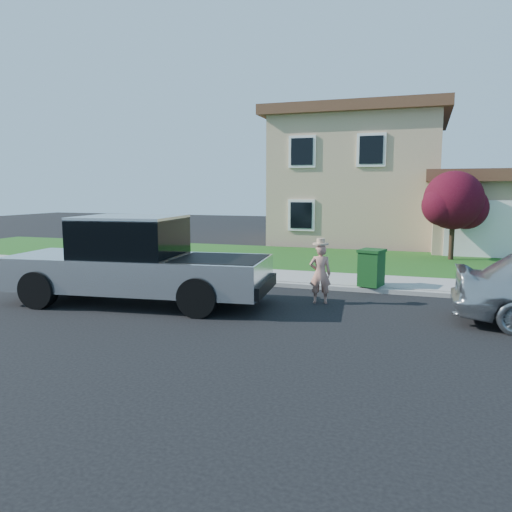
{
  "coord_description": "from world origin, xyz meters",
  "views": [
    {
      "loc": [
        3.42,
        -10.95,
        2.83
      ],
      "look_at": [
        -0.48,
        0.57,
        1.2
      ],
      "focal_mm": 35.0,
      "sensor_mm": 36.0,
      "label": 1
    }
  ],
  "objects_px": {
    "woman": "(320,273)",
    "ornamental_tree": "(454,203)",
    "pickup_truck": "(136,263)",
    "trash_bin": "(371,267)"
  },
  "relations": [
    {
      "from": "woman",
      "to": "ornamental_tree",
      "type": "height_order",
      "value": "ornamental_tree"
    },
    {
      "from": "trash_bin",
      "to": "ornamental_tree",
      "type": "bearing_deg",
      "value": 84.8
    },
    {
      "from": "pickup_truck",
      "to": "woman",
      "type": "xyz_separation_m",
      "value": [
        4.35,
        1.44,
        -0.24
      ]
    },
    {
      "from": "ornamental_tree",
      "to": "pickup_truck",
      "type": "bearing_deg",
      "value": -127.57
    },
    {
      "from": "ornamental_tree",
      "to": "trash_bin",
      "type": "relative_size",
      "value": 3.36
    },
    {
      "from": "pickup_truck",
      "to": "ornamental_tree",
      "type": "distance_m",
      "value": 12.9
    },
    {
      "from": "pickup_truck",
      "to": "trash_bin",
      "type": "xyz_separation_m",
      "value": [
        5.4,
        3.38,
        -0.35
      ]
    },
    {
      "from": "ornamental_tree",
      "to": "trash_bin",
      "type": "xyz_separation_m",
      "value": [
        -2.42,
        -6.79,
        -1.63
      ]
    },
    {
      "from": "woman",
      "to": "pickup_truck",
      "type": "bearing_deg",
      "value": 4.72
    },
    {
      "from": "woman",
      "to": "trash_bin",
      "type": "xyz_separation_m",
      "value": [
        1.06,
        1.95,
        -0.1
      ]
    }
  ]
}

